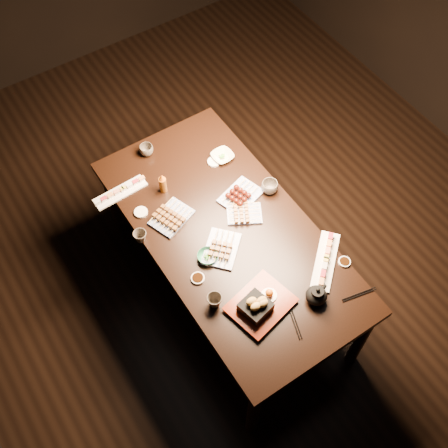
{
  "coord_description": "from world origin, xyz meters",
  "views": [
    {
      "loc": [
        -1.29,
        -1.68,
        3.5
      ],
      "look_at": [
        -0.31,
        -0.19,
        0.77
      ],
      "focal_mm": 45.0,
      "sensor_mm": 36.0,
      "label": 1
    }
  ],
  "objects": [
    {
      "name": "yakitori_plate_left",
      "position": [
        -0.54,
        0.02,
        0.78
      ],
      "size": [
        0.28,
        0.24,
        0.06
      ],
      "primitive_type": null,
      "rotation": [
        0.0,
        0.0,
        0.35
      ],
      "color": "#828EB6",
      "rests_on": "dining_table"
    },
    {
      "name": "teacup_far_right",
      "position": [
        -0.42,
        0.54,
        0.78
      ],
      "size": [
        0.11,
        0.11,
        0.07
      ],
      "primitive_type": "imported",
      "rotation": [
        0.0,
        0.0,
        0.22
      ],
      "color": "#4B433A",
      "rests_on": "dining_table"
    },
    {
      "name": "sauce_dish_west",
      "position": [
        -0.62,
        -0.4,
        0.76
      ],
      "size": [
        0.09,
        0.09,
        0.01
      ],
      "primitive_type": "cylinder",
      "rotation": [
        0.0,
        0.0,
        0.19
      ],
      "color": "white",
      "rests_on": "dining_table"
    },
    {
      "name": "chopsticks_near",
      "position": [
        -0.32,
        -0.89,
        0.75
      ],
      "size": [
        0.09,
        0.22,
        0.01
      ],
      "primitive_type": null,
      "rotation": [
        0.0,
        0.0,
        1.24
      ],
      "color": "black",
      "rests_on": "dining_table"
    },
    {
      "name": "edamame_bowl_cream",
      "position": [
        -0.03,
        0.24,
        0.77
      ],
      "size": [
        0.14,
        0.14,
        0.03
      ],
      "primitive_type": "imported",
      "rotation": [
        0.0,
        0.0,
        0.06
      ],
      "color": "beige",
      "rests_on": "dining_table"
    },
    {
      "name": "dining_table",
      "position": [
        -0.31,
        -0.24,
        0.38
      ],
      "size": [
        1.25,
        1.94,
        0.75
      ],
      "primitive_type": "cube",
      "rotation": [
        0.0,
        0.0,
        0.2
      ],
      "color": "black",
      "rests_on": "ground"
    },
    {
      "name": "edamame_bowl_green",
      "position": [
        -0.5,
        -0.33,
        0.77
      ],
      "size": [
        0.13,
        0.13,
        0.04
      ],
      "primitive_type": "imported",
      "rotation": [
        0.0,
        0.0,
        -0.08
      ],
      "color": "#2A8252",
      "rests_on": "dining_table"
    },
    {
      "name": "yakitori_plate_center",
      "position": [
        -0.41,
        -0.32,
        0.78
      ],
      "size": [
        0.3,
        0.3,
        0.06
      ],
      "primitive_type": null,
      "rotation": [
        0.0,
        0.0,
        0.74
      ],
      "color": "#828EB6",
      "rests_on": "dining_table"
    },
    {
      "name": "chopsticks_se",
      "position": [
        0.06,
        -0.97,
        0.75
      ],
      "size": [
        0.2,
        0.06,
        0.01
      ],
      "primitive_type": null,
      "rotation": [
        0.0,
        0.0,
        -0.21
      ],
      "color": "black",
      "rests_on": "dining_table"
    },
    {
      "name": "teacup_near_left",
      "position": [
        -0.62,
        -0.58,
        0.79
      ],
      "size": [
        0.11,
        0.11,
        0.08
      ],
      "primitive_type": "imported",
      "rotation": [
        0.0,
        0.0,
        0.43
      ],
      "color": "#4B433A",
      "rests_on": "dining_table"
    },
    {
      "name": "tsukune_plate",
      "position": [
        -0.11,
        -0.07,
        0.78
      ],
      "size": [
        0.29,
        0.24,
        0.06
      ],
      "primitive_type": null,
      "rotation": [
        0.0,
        0.0,
        0.29
      ],
      "color": "#828EB6",
      "rests_on": "dining_table"
    },
    {
      "name": "sauce_dish_nw",
      "position": [
        -0.67,
        0.15,
        0.76
      ],
      "size": [
        0.09,
        0.09,
        0.01
      ],
      "primitive_type": "cylinder",
      "rotation": [
        0.0,
        0.0,
        0.06
      ],
      "color": "white",
      "rests_on": "dining_table"
    },
    {
      "name": "teacup_mid_right",
      "position": [
        0.06,
        -0.13,
        0.79
      ],
      "size": [
        0.13,
        0.13,
        0.08
      ],
      "primitive_type": "imported",
      "rotation": [
        0.0,
        0.0,
        0.3
      ],
      "color": "#4B433A",
      "rests_on": "dining_table"
    },
    {
      "name": "condiment_bottle",
      "position": [
        -0.47,
        0.23,
        0.82
      ],
      "size": [
        0.05,
        0.05,
        0.14
      ],
      "primitive_type": "cylinder",
      "rotation": [
        0.0,
        0.0,
        -0.15
      ],
      "color": "brown",
      "rests_on": "dining_table"
    },
    {
      "name": "teapot",
      "position": [
        -0.16,
        -0.86,
        0.81
      ],
      "size": [
        0.16,
        0.16,
        0.12
      ],
      "primitive_type": null,
      "rotation": [
        0.0,
        0.0,
        0.19
      ],
      "color": "black",
      "rests_on": "dining_table"
    },
    {
      "name": "teacup_far_left",
      "position": [
        -0.76,
        -0.01,
        0.79
      ],
      "size": [
        0.1,
        0.1,
        0.07
      ],
      "primitive_type": "imported",
      "rotation": [
        0.0,
        0.0,
        0.27
      ],
      "color": "#4B433A",
      "rests_on": "dining_table"
    },
    {
      "name": "yakitori_plate_right",
      "position": [
        -0.16,
        -0.19,
        0.78
      ],
      "size": [
        0.25,
        0.23,
        0.05
      ],
      "primitive_type": null,
      "rotation": [
        0.0,
        0.0,
        -0.52
      ],
      "color": "#828EB6",
      "rests_on": "dining_table"
    },
    {
      "name": "sauce_dish_east",
      "position": [
        -0.1,
        0.24,
        0.76
      ],
      "size": [
        0.11,
        0.11,
        0.01
      ],
      "primitive_type": "cylinder",
      "rotation": [
        0.0,
        0.0,
        0.45
      ],
      "color": "white",
      "rests_on": "dining_table"
    },
    {
      "name": "tempura_tray",
      "position": [
        -0.42,
        -0.73,
        0.81
      ],
      "size": [
        0.38,
        0.33,
        0.12
      ],
      "primitive_type": null,
      "rotation": [
        0.0,
        0.0,
        0.22
      ],
      "color": "black",
      "rests_on": "dining_table"
    },
    {
      "name": "sauce_dish_se",
      "position": [
        0.12,
        -0.77,
        0.76
      ],
      "size": [
        0.08,
        0.08,
        0.01
      ],
      "primitive_type": "cylinder",
      "rotation": [
        0.0,
        0.0,
        -0.11
      ],
      "color": "white",
      "rests_on": "dining_table"
    },
    {
      "name": "sushi_platter_near",
      "position": [
        0.04,
        -0.71,
        0.77
      ],
      "size": [
        0.36,
        0.33,
        0.05
      ],
      "primitive_type": null,
      "rotation": [
        0.0,
        0.0,
        0.72
      ],
      "color": "white",
      "rests_on": "dining_table"
    },
    {
      "name": "ground",
      "position": [
        0.0,
        0.0,
        0.0
      ],
      "size": [
        5.0,
        5.0,
        0.0
      ],
      "primitive_type": "plane",
      "color": "black",
      "rests_on": "ground"
    },
    {
      "name": "sushi_platter_far",
      "position": [
        -0.7,
        0.35,
        0.77
      ],
      "size": [
        0.34,
        0.11,
        0.04
      ],
      "primitive_type": null,
      "rotation": [
        0.0,
        0.0,
        3.18
      ],
      "color": "white",
      "rests_on": "dining_table"
    }
  ]
}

